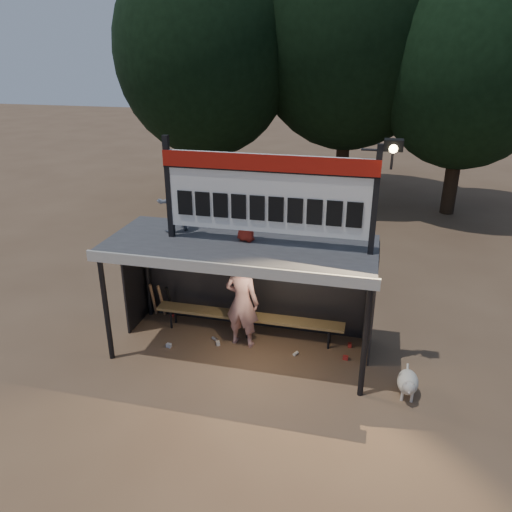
% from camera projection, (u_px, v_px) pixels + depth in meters
% --- Properties ---
extents(ground, '(80.00, 80.00, 0.00)m').
position_uv_depth(ground, '(242.00, 349.00, 10.11)').
color(ground, brown).
rests_on(ground, ground).
extents(player, '(0.76, 0.56, 1.92)m').
position_uv_depth(player, '(242.00, 302.00, 9.93)').
color(player, silver).
rests_on(player, ground).
extents(child_a, '(0.73, 0.73, 1.19)m').
position_uv_depth(child_a, '(172.00, 202.00, 9.55)').
color(child_a, slate).
rests_on(child_a, dugout_shelter).
extents(child_b, '(0.50, 0.40, 0.89)m').
position_uv_depth(child_b, '(246.00, 218.00, 9.12)').
color(child_b, '#A32519').
rests_on(child_b, dugout_shelter).
extents(dugout_shelter, '(5.10, 2.08, 2.32)m').
position_uv_depth(dugout_shelter, '(244.00, 261.00, 9.61)').
color(dugout_shelter, '#3B3B3D').
rests_on(dugout_shelter, ground).
extents(scoreboard_assembly, '(4.10, 0.27, 1.99)m').
position_uv_depth(scoreboard_assembly, '(270.00, 191.00, 8.69)').
color(scoreboard_assembly, black).
rests_on(scoreboard_assembly, dugout_shelter).
extents(bench, '(4.00, 0.35, 0.48)m').
position_uv_depth(bench, '(248.00, 317.00, 10.43)').
color(bench, olive).
rests_on(bench, ground).
extents(tree_left, '(6.46, 6.46, 9.27)m').
position_uv_depth(tree_left, '(205.00, 51.00, 17.81)').
color(tree_left, black).
rests_on(tree_left, ground).
extents(tree_mid, '(7.22, 7.22, 10.36)m').
position_uv_depth(tree_mid, '(351.00, 32.00, 17.82)').
color(tree_mid, '#2F2015').
rests_on(tree_mid, ground).
extents(tree_right, '(6.08, 6.08, 8.72)m').
position_uv_depth(tree_right, '(469.00, 62.00, 16.43)').
color(tree_right, black).
rests_on(tree_right, ground).
extents(dog, '(0.36, 0.81, 0.49)m').
position_uv_depth(dog, '(408.00, 383.00, 8.63)').
color(dog, beige).
rests_on(dog, ground).
extents(bats, '(0.47, 0.32, 0.84)m').
position_uv_depth(bats, '(162.00, 300.00, 11.13)').
color(bats, '#916644').
rests_on(bats, ground).
extents(litter, '(4.10, 1.27, 0.08)m').
position_uv_depth(litter, '(251.00, 342.00, 10.26)').
color(litter, '#B1231E').
rests_on(litter, ground).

